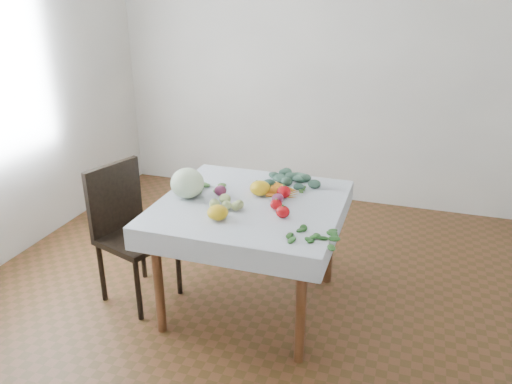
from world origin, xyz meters
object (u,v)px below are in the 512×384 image
table (251,217)px  chair (127,224)px  carrot_bunch (283,191)px  cabbage (187,183)px  heirloom_back (260,188)px

table → chair: 0.84m
chair → carrot_bunch: 1.06m
cabbage → carrot_bunch: 0.62m
chair → carrot_bunch: bearing=18.2°
cabbage → carrot_bunch: size_ratio=0.90×
carrot_bunch → table: bearing=-128.5°
table → carrot_bunch: carrot_bunch is taller
table → cabbage: bearing=-173.1°
table → heirloom_back: size_ratio=7.50×
chair → heirloom_back: 0.92m
table → carrot_bunch: size_ratio=4.23×
chair → cabbage: bearing=10.3°
heirloom_back → carrot_bunch: 0.15m
chair → cabbage: (0.42, 0.08, 0.32)m
heirloom_back → chair: bearing=-163.3°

